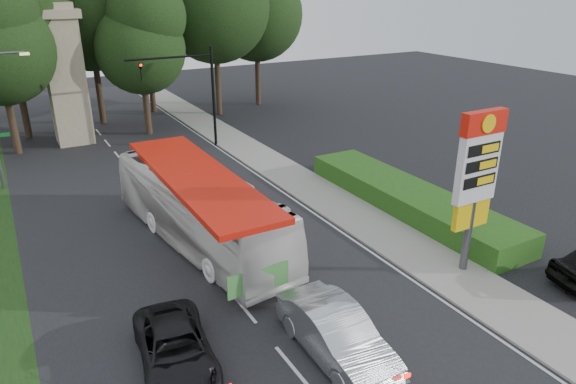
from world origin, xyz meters
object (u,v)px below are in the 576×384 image
transit_bus (199,209)px  sedan_silver (336,334)px  traffic_signal_mast (195,84)px  suv_charcoal (175,348)px  monument (65,74)px  gas_station_pylon (477,171)px

transit_bus → sedan_silver: transit_bus is taller
traffic_signal_mast → suv_charcoal: 23.74m
monument → gas_station_pylon: bearing=-68.2°
gas_station_pylon → suv_charcoal: size_ratio=1.45×
gas_station_pylon → traffic_signal_mast: 22.29m
traffic_signal_mast → sedan_silver: traffic_signal_mast is taller
transit_bus → suv_charcoal: (-3.64, -7.48, -1.06)m
gas_station_pylon → traffic_signal_mast: bearing=99.1°
traffic_signal_mast → gas_station_pylon: bearing=-80.9°
gas_station_pylon → suv_charcoal: gas_station_pylon is taller
gas_station_pylon → transit_bus: size_ratio=0.56×
monument → sedan_silver: 30.29m
monument → sedan_silver: monument is taller
sedan_silver → suv_charcoal: sedan_silver is taller
traffic_signal_mast → monument: bearing=142.0°
monument → transit_bus: (2.50, -20.20, -3.39)m
gas_station_pylon → traffic_signal_mast: (-3.52, 22.00, 0.22)m
monument → suv_charcoal: size_ratio=2.13×
monument → suv_charcoal: bearing=-92.4°
traffic_signal_mast → sedan_silver: 24.45m
suv_charcoal → sedan_silver: bearing=-16.9°
traffic_signal_mast → transit_bus: traffic_signal_mast is taller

